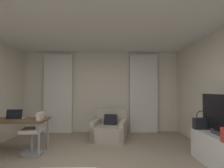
# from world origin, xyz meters

# --- Properties ---
(wall_window) EXTENTS (5.12, 0.06, 2.60)m
(wall_window) POSITION_xyz_m (0.00, 3.03, 1.30)
(wall_window) COLOR beige
(wall_window) RESTS_ON ground
(ceiling) EXTENTS (5.12, 6.12, 0.06)m
(ceiling) POSITION_xyz_m (0.00, 0.00, 2.63)
(ceiling) COLOR white
(ceiling) RESTS_ON wall_left
(curtain_left_panel) EXTENTS (0.90, 0.06, 2.50)m
(curtain_left_panel) POSITION_xyz_m (-1.38, 2.90, 1.25)
(curtain_left_panel) COLOR silver
(curtain_left_panel) RESTS_ON ground
(curtain_right_panel) EXTENTS (0.90, 0.06, 2.50)m
(curtain_right_panel) POSITION_xyz_m (1.38, 2.90, 1.25)
(curtain_right_panel) COLOR silver
(curtain_right_panel) RESTS_ON ground
(armchair) EXTENTS (1.02, 1.03, 0.79)m
(armchair) POSITION_xyz_m (0.28, 2.15, 0.26)
(armchair) COLOR #B2A899
(armchair) RESTS_ON ground
(desk) EXTENTS (1.37, 0.61, 0.73)m
(desk) POSITION_xyz_m (-1.80, 1.11, 0.67)
(desk) COLOR brown
(desk) RESTS_ON ground
(desk_chair) EXTENTS (0.48, 0.48, 0.88)m
(desk_chair) POSITION_xyz_m (-1.36, 1.09, 0.39)
(desk_chair) COLOR gray
(desk_chair) RESTS_ON ground
(laptop) EXTENTS (0.34, 0.27, 0.22)m
(laptop) POSITION_xyz_m (-1.77, 1.13, 0.78)
(laptop) COLOR #ADADB2
(laptop) RESTS_ON desk
(tv_console) EXTENTS (0.49, 1.23, 0.57)m
(tv_console) POSITION_xyz_m (2.21, 0.35, 0.29)
(tv_console) COLOR white
(tv_console) RESTS_ON ground
(tv_flatscreen) EXTENTS (0.20, 1.16, 0.71)m
(tv_flatscreen) POSITION_xyz_m (2.21, 0.31, 0.92)
(tv_flatscreen) COLOR #333338
(tv_flatscreen) RESTS_ON tv_console
(handbag_primary) EXTENTS (0.30, 0.14, 0.37)m
(handbag_primary) POSITION_xyz_m (2.11, 0.79, 0.69)
(handbag_primary) COLOR black
(handbag_primary) RESTS_ON tv_console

